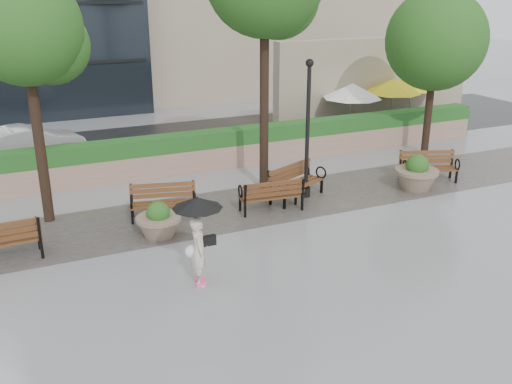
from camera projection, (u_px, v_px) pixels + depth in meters
name	position (u px, v px, depth m)	size (l,w,h in m)	color
ground	(290.00, 247.00, 14.31)	(100.00, 100.00, 0.00)	gray
cobble_strip	(244.00, 207.00, 16.88)	(28.00, 3.20, 0.01)	#383330
hedge_wall	(199.00, 151.00, 20.08)	(24.00, 0.80, 1.35)	tan
cafe_wall	(375.00, 83.00, 25.87)	(10.00, 0.60, 4.00)	tan
cafe_hedge	(393.00, 128.00, 24.32)	(8.00, 0.50, 0.90)	#204818
asphalt_street	(168.00, 143.00, 23.73)	(40.00, 7.00, 0.00)	black
bench_1	(164.00, 209.00, 15.93)	(1.93, 1.14, 0.98)	brown
bench_2	(271.00, 202.00, 16.47)	(1.90, 0.93, 0.98)	brown
bench_3	(296.00, 189.00, 17.42)	(2.08, 1.49, 1.04)	brown
bench_4	(428.00, 173.00, 18.98)	(1.98, 1.34, 0.99)	brown
planter_left	(159.00, 223.00, 14.74)	(1.17, 1.17, 0.98)	#7F6B56
planter_right	(416.00, 176.00, 18.17)	(1.38, 1.38, 1.16)	#7F6B56
lamppost	(307.00, 138.00, 17.08)	(0.28, 0.28, 4.20)	black
tree_0	(31.00, 33.00, 14.29)	(3.07, 2.91, 6.65)	black
tree_2	(437.00, 43.00, 20.88)	(3.72, 3.67, 6.13)	black
patio_umb_white	(352.00, 91.00, 23.88)	(2.50, 2.50, 2.30)	black
patio_umb_yellow_a	(393.00, 86.00, 25.06)	(2.50, 2.50, 2.30)	black
patio_umb_yellow_b	(412.00, 83.00, 26.00)	(2.50, 2.50, 2.30)	black
car_right	(29.00, 144.00, 21.07)	(1.40, 4.02, 1.32)	white
pedestrian	(198.00, 232.00, 12.18)	(1.08, 1.08, 1.99)	beige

